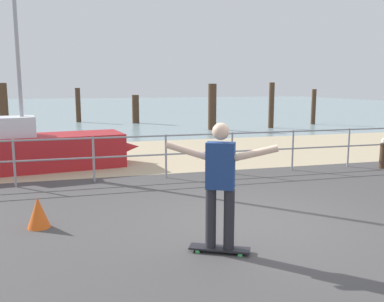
% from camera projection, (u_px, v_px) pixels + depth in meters
% --- Properties ---
extents(ground_plane, '(24.00, 10.00, 0.04)m').
position_uv_depth(ground_plane, '(282.00, 249.00, 5.64)').
color(ground_plane, '#474444').
rests_on(ground_plane, ground).
extents(beach_strip, '(24.00, 6.00, 0.04)m').
position_uv_depth(beach_strip, '(163.00, 154.00, 13.25)').
color(beach_strip, tan).
rests_on(beach_strip, ground).
extents(sea_surface, '(72.00, 50.00, 0.04)m').
position_uv_depth(sea_surface, '(104.00, 107.00, 39.87)').
color(sea_surface, '#849EA3').
rests_on(sea_surface, ground).
extents(railing_fence, '(14.94, 0.05, 1.05)m').
position_uv_depth(railing_fence, '(130.00, 151.00, 9.52)').
color(railing_fence, gray).
rests_on(railing_fence, ground).
extents(sailboat, '(5.06, 2.05, 5.37)m').
position_uv_depth(sailboat, '(43.00, 150.00, 10.80)').
color(sailboat, '#B21E23').
rests_on(sailboat, ground).
extents(skateboard, '(0.80, 0.55, 0.08)m').
position_uv_depth(skateboard, '(220.00, 249.00, 5.49)').
color(skateboard, black).
rests_on(skateboard, ground).
extents(skateboarder, '(1.32, 0.75, 1.65)m').
position_uv_depth(skateboarder, '(220.00, 178.00, 5.33)').
color(skateboarder, '#26262B').
rests_on(skateboarder, skateboard).
extents(bollard_short, '(0.18, 0.18, 0.67)m').
position_uv_depth(bollard_short, '(383.00, 156.00, 10.90)').
color(bollard_short, '#422D1E').
rests_on(bollard_short, ground).
extents(seagull, '(0.35, 0.41, 0.18)m').
position_uv_depth(seagull, '(384.00, 141.00, 10.82)').
color(seagull, white).
rests_on(seagull, bollard_short).
extents(groyne_post_0, '(0.39, 0.39, 2.25)m').
position_uv_depth(groyne_post_0, '(3.00, 110.00, 17.63)').
color(groyne_post_0, '#422D1E').
rests_on(groyne_post_0, ground).
extents(groyne_post_1, '(0.29, 0.29, 1.98)m').
position_uv_depth(groyne_post_1, '(78.00, 105.00, 23.93)').
color(groyne_post_1, '#422D1E').
rests_on(groyne_post_1, ground).
extents(groyne_post_2, '(0.39, 0.39, 1.60)m').
position_uv_depth(groyne_post_2, '(136.00, 109.00, 23.30)').
color(groyne_post_2, '#422D1E').
rests_on(groyne_post_2, ground).
extents(groyne_post_3, '(0.40, 0.40, 2.22)m').
position_uv_depth(groyne_post_3, '(212.00, 107.00, 19.98)').
color(groyne_post_3, '#422D1E').
rests_on(groyne_post_3, ground).
extents(groyne_post_4, '(0.27, 0.27, 2.27)m').
position_uv_depth(groyne_post_4, '(271.00, 106.00, 20.75)').
color(groyne_post_4, '#422D1E').
rests_on(groyne_post_4, ground).
extents(groyne_post_5, '(0.24, 0.24, 1.92)m').
position_uv_depth(groyne_post_5, '(314.00, 107.00, 22.69)').
color(groyne_post_5, '#422D1E').
rests_on(groyne_post_5, ground).
extents(traffic_cone, '(0.36, 0.36, 0.50)m').
position_uv_depth(traffic_cone, '(38.00, 213.00, 6.39)').
color(traffic_cone, '#E55919').
rests_on(traffic_cone, ground).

